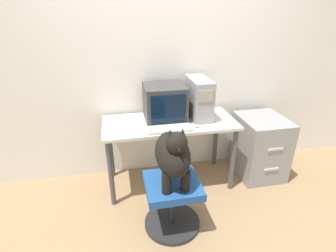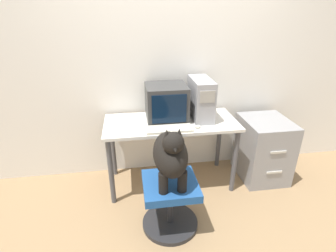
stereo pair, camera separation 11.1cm
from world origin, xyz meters
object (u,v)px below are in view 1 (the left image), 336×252
(pc_tower, at_px, (199,98))
(dog, at_px, (173,154))
(crt_monitor, at_px, (165,103))
(filing_cabinet, at_px, (260,147))
(keyboard, at_px, (169,129))
(office_chair, at_px, (172,202))

(pc_tower, xyz_separation_m, dog, (-0.43, -0.71, -0.20))
(dog, bearing_deg, crt_monitor, 84.27)
(pc_tower, relative_size, filing_cabinet, 0.63)
(dog, distance_m, filing_cabinet, 1.38)
(pc_tower, distance_m, keyboard, 0.50)
(office_chair, bearing_deg, pc_tower, 58.51)
(dog, bearing_deg, pc_tower, 58.81)
(crt_monitor, bearing_deg, pc_tower, -2.10)
(office_chair, bearing_deg, crt_monitor, 84.20)
(keyboard, height_order, dog, dog)
(dog, bearing_deg, office_chair, 90.00)
(crt_monitor, distance_m, pc_tower, 0.36)
(crt_monitor, xyz_separation_m, pc_tower, (0.36, -0.01, 0.03))
(crt_monitor, relative_size, dog, 0.75)
(keyboard, bearing_deg, crt_monitor, 87.16)
(crt_monitor, bearing_deg, office_chair, -95.80)
(keyboard, distance_m, office_chair, 0.67)
(pc_tower, height_order, dog, pc_tower)
(crt_monitor, distance_m, dog, 0.75)
(crt_monitor, relative_size, filing_cabinet, 0.58)
(pc_tower, distance_m, office_chair, 1.08)
(crt_monitor, xyz_separation_m, filing_cabinet, (1.09, -0.11, -0.58))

